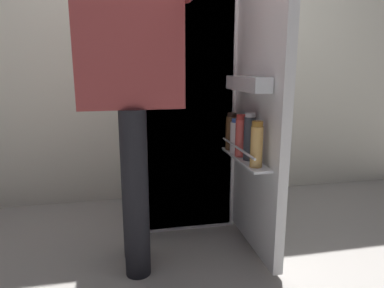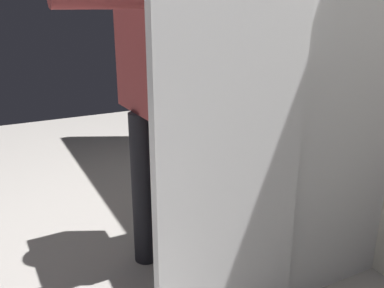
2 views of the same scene
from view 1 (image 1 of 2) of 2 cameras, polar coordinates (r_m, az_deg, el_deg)
The scene contains 4 objects.
ground_plane at distance 1.94m, azimuth 0.49°, elevation -17.52°, with size 6.91×6.91×0.00m, color gray.
kitchen_wall at distance 2.59m, azimuth -3.90°, elevation 20.77°, with size 4.40×0.10×2.69m, color silver.
refrigerator at distance 2.18m, azimuth -1.55°, elevation 8.99°, with size 0.65×1.20×1.67m.
person at distance 1.58m, azimuth -10.12°, elevation 12.09°, with size 0.56×0.76×1.60m.
Camera 1 is at (-0.35, -1.64, 0.97)m, focal length 31.56 mm.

